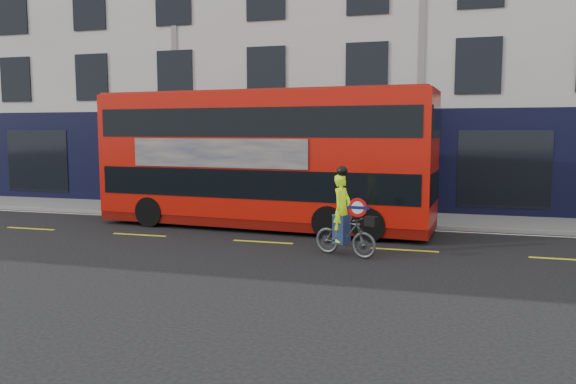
% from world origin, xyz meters
% --- Properties ---
extents(ground, '(120.00, 120.00, 0.00)m').
position_xyz_m(ground, '(0.00, 0.00, 0.00)').
color(ground, black).
rests_on(ground, ground).
extents(pavement, '(60.00, 3.00, 0.12)m').
position_xyz_m(pavement, '(0.00, 6.50, 0.06)').
color(pavement, gray).
rests_on(pavement, ground).
extents(kerb, '(60.00, 0.12, 0.13)m').
position_xyz_m(kerb, '(0.00, 5.00, 0.07)').
color(kerb, gray).
rests_on(kerb, ground).
extents(building_terrace, '(50.00, 10.07, 15.00)m').
position_xyz_m(building_terrace, '(0.00, 12.94, 7.49)').
color(building_terrace, beige).
rests_on(building_terrace, ground).
extents(road_edge_line, '(58.00, 0.10, 0.01)m').
position_xyz_m(road_edge_line, '(0.00, 4.70, 0.00)').
color(road_edge_line, silver).
rests_on(road_edge_line, ground).
extents(lane_dashes, '(58.00, 0.12, 0.01)m').
position_xyz_m(lane_dashes, '(0.00, 1.50, 0.00)').
color(lane_dashes, yellow).
rests_on(lane_dashes, ground).
extents(bus, '(11.19, 3.33, 4.45)m').
position_xyz_m(bus, '(-4.74, 3.80, 2.28)').
color(bus, '#B11007').
rests_on(bus, ground).
extents(cyclist, '(1.82, 1.06, 2.31)m').
position_xyz_m(cyclist, '(-1.44, 0.38, 0.77)').
color(cyclist, '#424446').
rests_on(cyclist, ground).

